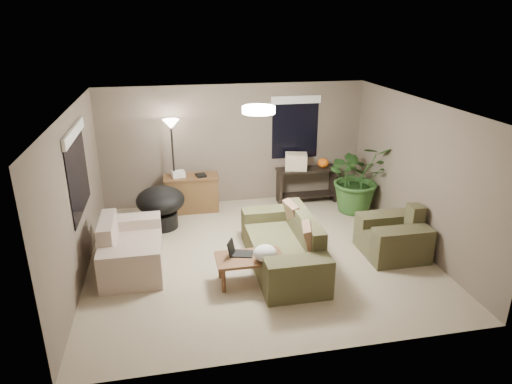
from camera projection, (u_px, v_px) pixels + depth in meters
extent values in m
plane|color=tan|center=(258.00, 254.00, 7.68)|extent=(5.50, 5.50, 0.00)
plane|color=white|center=(259.00, 106.00, 6.79)|extent=(5.50, 5.50, 0.00)
plane|color=#6A5B4E|center=(234.00, 145.00, 9.52)|extent=(5.50, 0.00, 5.50)
plane|color=#6A5B4E|center=(305.00, 262.00, 4.94)|extent=(5.50, 0.00, 5.50)
plane|color=#6A5B4E|center=(76.00, 197.00, 6.73)|extent=(0.00, 5.00, 5.00)
plane|color=#6A5B4E|center=(417.00, 174.00, 7.73)|extent=(0.00, 5.00, 5.00)
cube|color=brown|center=(282.00, 253.00, 7.28)|extent=(0.95, 1.48, 0.42)
cube|color=#46442A|center=(305.00, 227.00, 7.19)|extent=(0.22, 1.48, 0.43)
cube|color=#48472B|center=(298.00, 278.00, 6.40)|extent=(0.95, 0.36, 0.60)
cube|color=#444329|center=(269.00, 224.00, 8.09)|extent=(0.95, 0.36, 0.60)
cube|color=#8C7251|center=(310.00, 239.00, 6.76)|extent=(0.33, 0.49, 0.47)
cube|color=#8C7251|center=(293.00, 215.00, 7.59)|extent=(0.29, 0.48, 0.47)
cube|color=beige|center=(133.00, 255.00, 7.23)|extent=(0.90, 0.88, 0.42)
cube|color=beige|center=(108.00, 232.00, 7.02)|extent=(0.22, 0.88, 0.43)
cube|color=beige|center=(130.00, 269.00, 6.63)|extent=(0.90, 0.36, 0.60)
cube|color=beige|center=(134.00, 233.00, 7.77)|extent=(0.90, 0.36, 0.60)
cube|color=brown|center=(392.00, 242.00, 7.63)|extent=(0.95, 0.28, 0.42)
cube|color=#4E4A2F|center=(415.00, 217.00, 7.54)|extent=(0.22, 0.28, 0.43)
cube|color=#49452C|center=(402.00, 246.00, 7.30)|extent=(0.95, 0.36, 0.60)
cube|color=#4E4A2E|center=(384.00, 229.00, 7.89)|extent=(0.95, 0.36, 0.60)
cube|color=brown|center=(250.00, 258.00, 6.74)|extent=(1.00, 0.55, 0.04)
cylinder|color=brown|center=(224.00, 280.00, 6.56)|extent=(0.06, 0.06, 0.38)
cylinder|color=brown|center=(280.00, 274.00, 6.71)|extent=(0.06, 0.06, 0.38)
cylinder|color=brown|center=(220.00, 266.00, 6.93)|extent=(0.06, 0.06, 0.38)
cylinder|color=brown|center=(274.00, 261.00, 7.08)|extent=(0.06, 0.06, 0.38)
cube|color=black|center=(242.00, 254.00, 6.81)|extent=(0.38, 0.31, 0.02)
cube|color=black|center=(231.00, 248.00, 6.74)|extent=(0.16, 0.24, 0.22)
ellipsoid|color=white|center=(265.00, 253.00, 6.59)|extent=(0.36, 0.33, 0.24)
cube|color=brown|center=(192.00, 194.00, 9.32)|extent=(1.05, 0.45, 0.71)
cube|color=brown|center=(191.00, 177.00, 9.18)|extent=(1.10, 0.50, 0.04)
cube|color=silver|center=(178.00, 174.00, 9.11)|extent=(0.29, 0.25, 0.12)
cube|color=black|center=(201.00, 175.00, 9.16)|extent=(0.22, 0.25, 0.04)
cube|color=black|center=(307.00, 169.00, 9.65)|extent=(1.30, 0.40, 0.04)
cube|color=black|center=(279.00, 188.00, 9.68)|extent=(0.05, 0.38, 0.71)
cube|color=black|center=(333.00, 184.00, 9.90)|extent=(0.05, 0.38, 0.71)
cube|color=black|center=(306.00, 195.00, 9.86)|extent=(1.25, 0.36, 0.03)
ellipsoid|color=orange|center=(323.00, 163.00, 9.68)|extent=(0.24, 0.24, 0.20)
cube|color=beige|center=(296.00, 161.00, 9.54)|extent=(0.52, 0.44, 0.34)
cylinder|color=black|center=(162.00, 220.00, 8.63)|extent=(0.60, 0.60, 0.30)
ellipsoid|color=black|center=(160.00, 200.00, 8.49)|extent=(1.11, 1.11, 0.50)
cylinder|color=black|center=(177.00, 211.00, 9.39)|extent=(0.28, 0.28, 0.02)
cylinder|color=black|center=(174.00, 170.00, 9.07)|extent=(0.04, 0.04, 1.78)
cone|color=white|center=(171.00, 124.00, 8.75)|extent=(0.32, 0.32, 0.18)
cylinder|color=white|center=(259.00, 110.00, 6.81)|extent=(0.50, 0.50, 0.10)
imported|color=#2D5923|center=(357.00, 184.00, 9.24)|extent=(1.31, 1.46, 1.14)
cube|color=tan|center=(380.00, 236.00, 8.28)|extent=(0.32, 0.32, 0.03)
cylinder|color=tan|center=(381.00, 225.00, 8.20)|extent=(0.12, 0.12, 0.44)
cube|color=tan|center=(382.00, 213.00, 8.11)|extent=(0.22, 0.22, 0.03)
cube|color=black|center=(78.00, 171.00, 6.90)|extent=(0.01, 1.50, 1.30)
cube|color=white|center=(74.00, 133.00, 6.69)|extent=(0.05, 1.56, 0.16)
cube|color=black|center=(295.00, 128.00, 9.64)|extent=(1.00, 0.01, 1.30)
cube|color=white|center=(296.00, 100.00, 9.41)|extent=(1.06, 0.05, 0.16)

